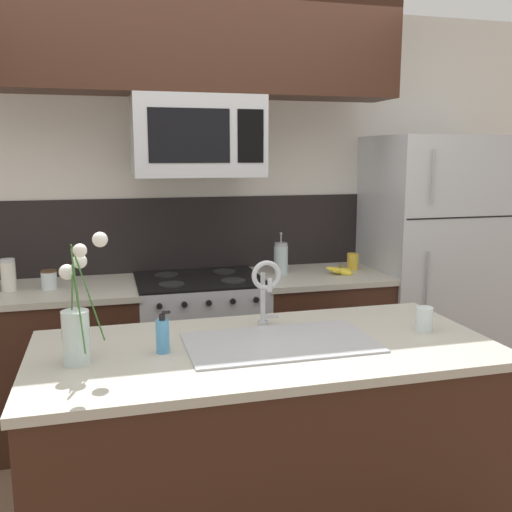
{
  "coord_description": "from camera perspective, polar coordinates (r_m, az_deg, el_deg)",
  "views": [
    {
      "loc": [
        -0.54,
        -2.46,
        1.67
      ],
      "look_at": [
        0.19,
        0.27,
        1.16
      ],
      "focal_mm": 40.0,
      "sensor_mm": 36.0,
      "label": 1
    }
  ],
  "objects": [
    {
      "name": "sink_faucet",
      "position": [
        2.49,
        0.97,
        -2.83
      ],
      "size": [
        0.14,
        0.14,
        0.31
      ],
      "color": "#B7BABF",
      "rests_on": "island_counter"
    },
    {
      "name": "spare_glass",
      "position": [
        2.59,
        16.46,
        -6.06
      ],
      "size": [
        0.08,
        0.08,
        0.11
      ],
      "color": "silver",
      "rests_on": "island_counter"
    },
    {
      "name": "storage_jar_medium",
      "position": [
        3.48,
        -23.53,
        -1.74
      ],
      "size": [
        0.08,
        0.08,
        0.18
      ],
      "color": "silver",
      "rests_on": "back_counter_left"
    },
    {
      "name": "dish_soap_bottle",
      "position": [
        2.25,
        -9.32,
        -7.84
      ],
      "size": [
        0.06,
        0.05,
        0.16
      ],
      "color": "#4C93C6",
      "rests_on": "island_counter"
    },
    {
      "name": "banana_bunch",
      "position": [
        3.68,
        8.47,
        -1.46
      ],
      "size": [
        0.19,
        0.16,
        0.08
      ],
      "color": "yellow",
      "rests_on": "back_counter_right"
    },
    {
      "name": "microwave",
      "position": [
        3.39,
        -5.9,
        11.78
      ],
      "size": [
        0.74,
        0.4,
        0.46
      ],
      "color": "#B7BABF"
    },
    {
      "name": "upper_cabinet_band",
      "position": [
        3.41,
        -6.98,
        20.7
      ],
      "size": [
        2.47,
        0.34,
        0.6
      ],
      "primitive_type": "cube",
      "color": "#381E14"
    },
    {
      "name": "back_counter_right",
      "position": [
        3.81,
        6.19,
        -8.41
      ],
      "size": [
        0.83,
        0.65,
        0.91
      ],
      "color": "#381E14",
      "rests_on": "ground"
    },
    {
      "name": "island_counter",
      "position": [
        2.51,
        0.93,
        -18.68
      ],
      "size": [
        1.85,
        0.87,
        0.91
      ],
      "color": "#381E14",
      "rests_on": "ground"
    },
    {
      "name": "rear_partition",
      "position": [
        3.86,
        -2.31,
        4.69
      ],
      "size": [
        5.2,
        0.1,
        2.6
      ],
      "primitive_type": "cube",
      "color": "silver",
      "rests_on": "ground"
    },
    {
      "name": "kitchen_sink",
      "position": [
        2.37,
        2.4,
        -10.28
      ],
      "size": [
        0.76,
        0.44,
        0.16
      ],
      "color": "#ADAFB5",
      "rests_on": "island_counter"
    },
    {
      "name": "stove_range",
      "position": [
        3.62,
        -5.57,
        -9.36
      ],
      "size": [
        0.76,
        0.64,
        0.93
      ],
      "color": "#B7BABF",
      "rests_on": "ground"
    },
    {
      "name": "back_counter_left",
      "position": [
        3.59,
        -19.06,
        -10.14
      ],
      "size": [
        0.94,
        0.65,
        0.91
      ],
      "color": "#381E14",
      "rests_on": "ground"
    },
    {
      "name": "flower_vase",
      "position": [
        2.18,
        -17.43,
        -6.52
      ],
      "size": [
        0.18,
        0.19,
        0.48
      ],
      "color": "silver",
      "rests_on": "island_counter"
    },
    {
      "name": "ground_plane",
      "position": [
        3.03,
        -2.35,
        -23.29
      ],
      "size": [
        10.0,
        10.0,
        0.0
      ],
      "primitive_type": "plane",
      "color": "brown"
    },
    {
      "name": "storage_jar_short",
      "position": [
        3.45,
        -19.99,
        -2.22
      ],
      "size": [
        0.09,
        0.09,
        0.11
      ],
      "color": "silver",
      "rests_on": "back_counter_left"
    },
    {
      "name": "coffee_tin",
      "position": [
        3.83,
        9.64,
        -0.55
      ],
      "size": [
        0.08,
        0.08,
        0.11
      ],
      "primitive_type": "cylinder",
      "color": "gold",
      "rests_on": "back_counter_right"
    },
    {
      "name": "french_press",
      "position": [
        3.65,
        2.5,
        -0.22
      ],
      "size": [
        0.09,
        0.09,
        0.27
      ],
      "color": "silver",
      "rests_on": "back_counter_right"
    },
    {
      "name": "splash_band",
      "position": [
        3.76,
        -6.57,
        2.2
      ],
      "size": [
        3.38,
        0.01,
        0.48
      ],
      "primitive_type": "cube",
      "color": "black",
      "rests_on": "rear_partition"
    },
    {
      "name": "refrigerator",
      "position": [
        4.08,
        16.97,
        -1.24
      ],
      "size": [
        0.83,
        0.74,
        1.78
      ],
      "color": "#B7BABF",
      "rests_on": "ground"
    }
  ]
}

